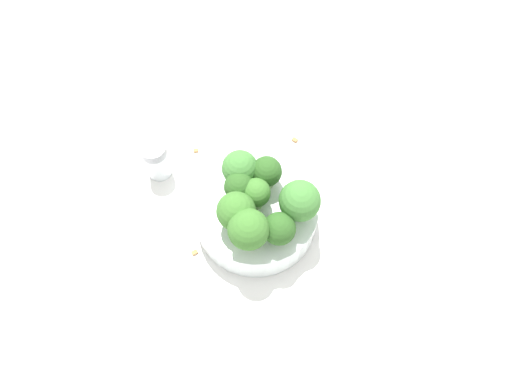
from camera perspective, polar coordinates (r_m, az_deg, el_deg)
ground_plane at (r=0.66m, az=0.00°, el=-3.24°), size 3.00×3.00×0.00m
bowl at (r=0.64m, az=0.00°, el=-2.34°), size 0.16×0.16×0.05m
broccoli_floret_0 at (r=0.57m, az=-2.28°, el=-2.29°), size 0.05×0.05×0.06m
broccoli_floret_1 at (r=0.60m, az=-1.95°, el=0.55°), size 0.04×0.04×0.05m
broccoli_floret_2 at (r=0.61m, az=-1.79°, el=2.74°), size 0.04×0.04×0.05m
broccoli_floret_3 at (r=0.61m, az=1.21°, el=2.24°), size 0.04×0.04×0.05m
broccoli_floret_4 at (r=0.56m, az=-0.86°, el=-4.38°), size 0.05×0.05×0.06m
broccoli_floret_5 at (r=0.58m, az=2.76°, el=-4.20°), size 0.04×0.04×0.05m
broccoli_floret_6 at (r=0.58m, az=5.01°, el=-1.05°), size 0.05×0.05×0.06m
broccoli_floret_7 at (r=0.59m, az=-0.27°, el=-0.35°), size 0.04×0.04×0.05m
pepper_shaker at (r=0.68m, az=-11.31°, el=3.67°), size 0.04×0.04×0.06m
almond_crumb_0 at (r=0.71m, az=-6.89°, el=4.79°), size 0.01×0.01×0.01m
almond_crumb_1 at (r=0.72m, az=4.46°, el=6.04°), size 0.01×0.01×0.01m
almond_crumb_2 at (r=0.64m, az=-6.96°, el=-6.97°), size 0.01×0.01×0.01m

